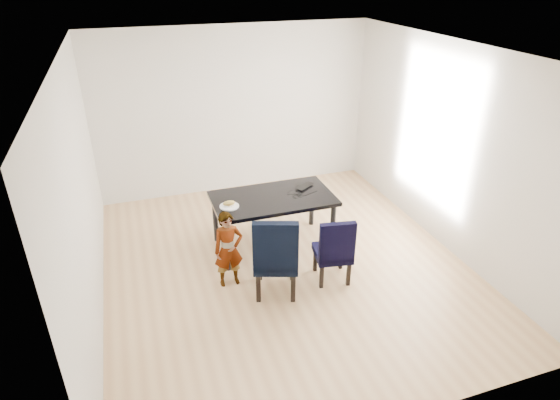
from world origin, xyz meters
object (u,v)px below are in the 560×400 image
object	(u,v)px
chair_left	(276,253)
dining_table	(273,221)
plate	(229,206)
laptop	(302,186)
child	(229,249)
chair_right	(333,248)

from	to	relation	value
chair_left	dining_table	bearing A→B (deg)	92.71
plate	laptop	size ratio (longest dim) A/B	0.84
child	laptop	size ratio (longest dim) A/B	3.28
laptop	dining_table	bearing A→B (deg)	-13.66
child	laptop	world-z (taller)	child
chair_right	child	size ratio (longest dim) A/B	0.91
child	plate	distance (m)	0.64
dining_table	chair_left	world-z (taller)	chair_left
child	chair_left	bearing A→B (deg)	-33.35
laptop	child	bearing A→B (deg)	-0.23
plate	laptop	bearing A→B (deg)	13.64
chair_right	plate	xyz separation A→B (m)	(-1.06, 0.86, 0.32)
plate	laptop	xyz separation A→B (m)	(1.09, 0.26, 0.00)
child	chair_right	bearing A→B (deg)	-14.83
dining_table	child	size ratio (longest dim) A/B	1.65
chair_right	laptop	distance (m)	1.17
chair_left	plate	world-z (taller)	chair_left
chair_left	child	xyz separation A→B (m)	(-0.49, 0.31, -0.04)
chair_left	plate	size ratio (longest dim) A/B	4.23
chair_right	child	bearing A→B (deg)	176.32
chair_left	plate	distance (m)	0.96
chair_left	laptop	distance (m)	1.38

